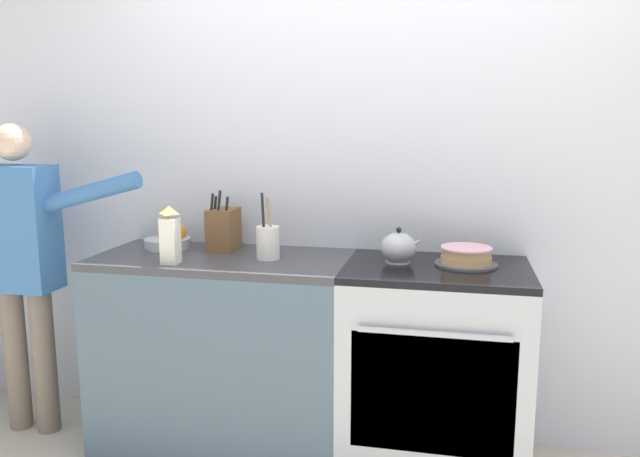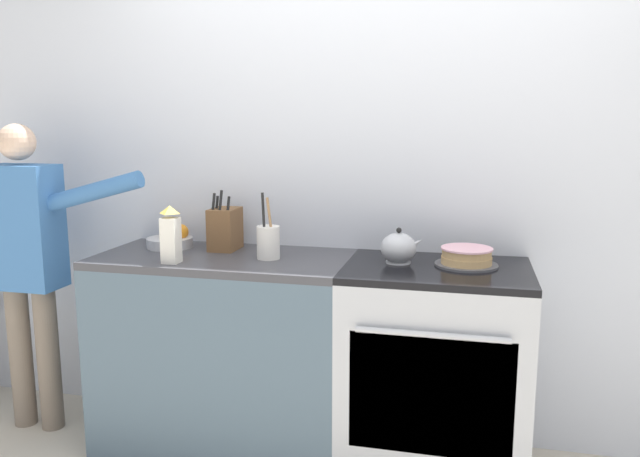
{
  "view_description": "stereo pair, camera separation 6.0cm",
  "coord_description": "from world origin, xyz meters",
  "px_view_note": "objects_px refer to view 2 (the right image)",
  "views": [
    {
      "loc": [
        0.35,
        -2.35,
        1.54
      ],
      "look_at": [
        -0.22,
        0.26,
        1.08
      ],
      "focal_mm": 35.0,
      "sensor_mm": 36.0,
      "label": 1
    },
    {
      "loc": [
        0.41,
        -2.33,
        1.54
      ],
      "look_at": [
        -0.22,
        0.26,
        1.08
      ],
      "focal_mm": 35.0,
      "sensor_mm": 36.0,
      "label": 2
    }
  ],
  "objects_px": {
    "layer_cake": "(467,257)",
    "person_baker": "(27,252)",
    "tea_kettle": "(399,248)",
    "milk_carton": "(171,236)",
    "knife_block": "(225,229)",
    "utensil_crock": "(268,242)",
    "stove_range": "(434,370)",
    "fruit_bowl": "(172,238)"
  },
  "relations": [
    {
      "from": "layer_cake",
      "to": "person_baker",
      "type": "distance_m",
      "value": 2.09
    },
    {
      "from": "layer_cake",
      "to": "tea_kettle",
      "type": "bearing_deg",
      "value": -177.95
    },
    {
      "from": "milk_carton",
      "to": "layer_cake",
      "type": "bearing_deg",
      "value": 10.86
    },
    {
      "from": "knife_block",
      "to": "utensil_crock",
      "type": "xyz_separation_m",
      "value": [
        0.26,
        -0.14,
        -0.02
      ]
    },
    {
      "from": "layer_cake",
      "to": "milk_carton",
      "type": "bearing_deg",
      "value": -169.14
    },
    {
      "from": "layer_cake",
      "to": "person_baker",
      "type": "xyz_separation_m",
      "value": [
        -2.09,
        -0.11,
        -0.06
      ]
    },
    {
      "from": "tea_kettle",
      "to": "utensil_crock",
      "type": "distance_m",
      "value": 0.58
    },
    {
      "from": "knife_block",
      "to": "milk_carton",
      "type": "height_order",
      "value": "knife_block"
    },
    {
      "from": "utensil_crock",
      "to": "milk_carton",
      "type": "bearing_deg",
      "value": -155.07
    },
    {
      "from": "stove_range",
      "to": "milk_carton",
      "type": "distance_m",
      "value": 1.29
    },
    {
      "from": "tea_kettle",
      "to": "knife_block",
      "type": "xyz_separation_m",
      "value": [
        -0.84,
        0.09,
        0.04
      ]
    },
    {
      "from": "person_baker",
      "to": "layer_cake",
      "type": "bearing_deg",
      "value": 8.38
    },
    {
      "from": "stove_range",
      "to": "tea_kettle",
      "type": "height_order",
      "value": "tea_kettle"
    },
    {
      "from": "utensil_crock",
      "to": "milk_carton",
      "type": "height_order",
      "value": "utensil_crock"
    },
    {
      "from": "tea_kettle",
      "to": "utensil_crock",
      "type": "xyz_separation_m",
      "value": [
        -0.58,
        -0.05,
        0.01
      ]
    },
    {
      "from": "layer_cake",
      "to": "knife_block",
      "type": "bearing_deg",
      "value": 175.83
    },
    {
      "from": "milk_carton",
      "to": "person_baker",
      "type": "distance_m",
      "value": 0.86
    },
    {
      "from": "layer_cake",
      "to": "utensil_crock",
      "type": "bearing_deg",
      "value": -175.96
    },
    {
      "from": "stove_range",
      "to": "tea_kettle",
      "type": "bearing_deg",
      "value": 166.86
    },
    {
      "from": "tea_kettle",
      "to": "fruit_bowl",
      "type": "distance_m",
      "value": 1.12
    },
    {
      "from": "tea_kettle",
      "to": "utensil_crock",
      "type": "relative_size",
      "value": 0.64
    },
    {
      "from": "tea_kettle",
      "to": "utensil_crock",
      "type": "bearing_deg",
      "value": -174.98
    },
    {
      "from": "milk_carton",
      "to": "person_baker",
      "type": "bearing_deg",
      "value": 171.02
    },
    {
      "from": "knife_block",
      "to": "person_baker",
      "type": "height_order",
      "value": "person_baker"
    },
    {
      "from": "stove_range",
      "to": "layer_cake",
      "type": "xyz_separation_m",
      "value": [
        0.12,
        0.05,
        0.5
      ]
    },
    {
      "from": "stove_range",
      "to": "tea_kettle",
      "type": "distance_m",
      "value": 0.56
    },
    {
      "from": "tea_kettle",
      "to": "person_baker",
      "type": "bearing_deg",
      "value": -176.91
    },
    {
      "from": "knife_block",
      "to": "utensil_crock",
      "type": "relative_size",
      "value": 0.97
    },
    {
      "from": "stove_range",
      "to": "person_baker",
      "type": "relative_size",
      "value": 0.61
    },
    {
      "from": "person_baker",
      "to": "milk_carton",
      "type": "bearing_deg",
      "value": -3.56
    },
    {
      "from": "layer_cake",
      "to": "milk_carton",
      "type": "relative_size",
      "value": 1.06
    },
    {
      "from": "layer_cake",
      "to": "utensil_crock",
      "type": "distance_m",
      "value": 0.87
    },
    {
      "from": "layer_cake",
      "to": "knife_block",
      "type": "xyz_separation_m",
      "value": [
        -1.13,
        0.08,
        0.06
      ]
    },
    {
      "from": "utensil_crock",
      "to": "milk_carton",
      "type": "xyz_separation_m",
      "value": [
        -0.38,
        -0.18,
        0.04
      ]
    },
    {
      "from": "tea_kettle",
      "to": "milk_carton",
      "type": "distance_m",
      "value": 0.99
    },
    {
      "from": "tea_kettle",
      "to": "milk_carton",
      "type": "xyz_separation_m",
      "value": [
        -0.96,
        -0.23,
        0.05
      ]
    },
    {
      "from": "stove_range",
      "to": "knife_block",
      "type": "height_order",
      "value": "knife_block"
    },
    {
      "from": "fruit_bowl",
      "to": "person_baker",
      "type": "height_order",
      "value": "person_baker"
    },
    {
      "from": "layer_cake",
      "to": "person_baker",
      "type": "bearing_deg",
      "value": -177.05
    },
    {
      "from": "tea_kettle",
      "to": "knife_block",
      "type": "distance_m",
      "value": 0.85
    },
    {
      "from": "knife_block",
      "to": "milk_carton",
      "type": "xyz_separation_m",
      "value": [
        -0.12,
        -0.32,
        0.02
      ]
    },
    {
      "from": "utensil_crock",
      "to": "person_baker",
      "type": "bearing_deg",
      "value": -177.82
    }
  ]
}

